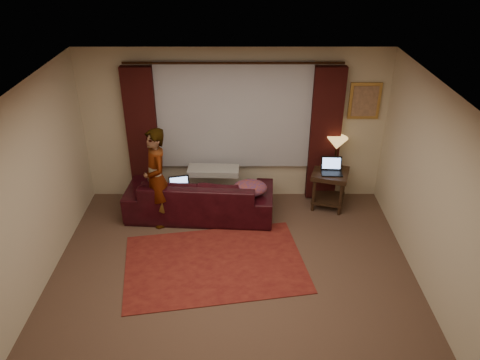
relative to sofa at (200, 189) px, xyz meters
name	(u,v)px	position (x,y,z in m)	size (l,w,h in m)	color
floor	(233,290)	(0.55, -1.85, -0.48)	(5.00, 5.00, 0.01)	brown
ceiling	(231,102)	(0.55, -1.85, 2.12)	(5.00, 5.00, 0.02)	silver
wall_back	(234,126)	(0.55, 0.65, 0.82)	(5.00, 0.02, 2.60)	beige
wall_left	(21,207)	(-1.95, -1.85, 0.82)	(0.02, 5.00, 2.60)	beige
wall_right	(442,206)	(3.05, -1.85, 0.82)	(0.02, 5.00, 2.60)	beige
sheer_curtain	(234,116)	(0.55, 0.59, 1.02)	(2.50, 0.05, 1.80)	#A7A7AF
drape_left	(143,136)	(-0.95, 0.54, 0.70)	(0.50, 0.14, 2.30)	black
drape_right	(325,136)	(2.05, 0.54, 0.70)	(0.50, 0.14, 2.30)	black
curtain_rod	(233,63)	(0.55, 0.54, 1.90)	(0.04, 0.04, 3.40)	black
picture_frame	(365,101)	(2.65, 0.62, 1.27)	(0.50, 0.04, 0.60)	#B2823C
sofa	(200,189)	(0.00, 0.00, 0.00)	(2.37, 1.02, 0.96)	black
throw_blanket	(213,156)	(0.22, 0.21, 0.48)	(0.83, 0.33, 0.10)	gray
clothing_pile	(250,188)	(0.81, -0.19, 0.11)	(0.54, 0.42, 0.23)	brown
laptop_sofa	(180,187)	(-0.30, -0.13, 0.12)	(0.32, 0.35, 0.23)	black
area_rug	(215,263)	(0.29, -1.31, -0.47)	(2.51, 1.67, 0.01)	maroon
end_table	(329,189)	(2.15, 0.25, -0.15)	(0.57, 0.57, 0.66)	black
tiffany_lamp	(336,153)	(2.24, 0.41, 0.45)	(0.34, 0.34, 0.54)	#9E7E4A
laptop_table	(332,167)	(2.15, 0.19, 0.30)	(0.34, 0.37, 0.24)	black
person	(157,179)	(-0.63, -0.26, 0.33)	(0.48, 0.48, 1.62)	gray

